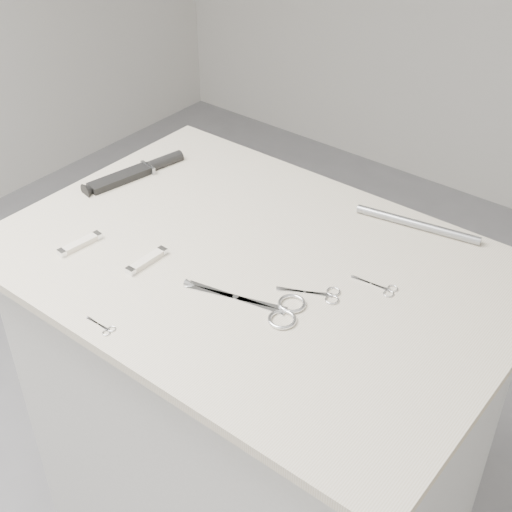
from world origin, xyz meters
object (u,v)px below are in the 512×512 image
Objects in this scene: large_shears at (268,306)px; pocket_knife_a at (80,244)px; embroidery_scissors_b at (380,287)px; tiny_scissors at (103,327)px; metal_rail at (417,224)px; pocket_knife_b at (147,260)px; sheathed_knife at (140,170)px; plinth at (255,423)px; embroidery_scissors_a at (320,294)px.

large_shears is 2.32× the size of pocket_knife_a.
large_shears is 2.53× the size of embroidery_scissors_b.
metal_rail reaches higher than tiny_scissors.
metal_rail is at bearing -38.15° from pocket_knife_b.
embroidery_scissors_b is at bearing -58.51° from pocket_knife_a.
sheathed_knife reaches higher than pocket_knife_b.
large_shears is at bearing -99.28° from sheathed_knife.
embroidery_scissors_a is at bearing -3.04° from plinth.
large_shears is 0.21m from embroidery_scissors_b.
large_shears is 2.01× the size of embroidery_scissors_a.
embroidery_scissors_a is 0.11m from embroidery_scissors_b.
embroidery_scissors_b is 0.44m from pocket_knife_b.
plinth is 0.57m from tiny_scissors.
tiny_scissors is (-0.19, -0.22, -0.00)m from large_shears.
pocket_knife_a and pocket_knife_b have the same top height.
sheathed_knife is at bearing 144.73° from large_shears.
sheathed_knife is (-0.52, 0.19, 0.01)m from large_shears.
sheathed_knife is at bearing 142.49° from embroidery_scissors_a.
embroidery_scissors_a and embroidery_scissors_b have the same top height.
embroidery_scissors_b is 0.50m from tiny_scissors.
embroidery_scissors_b and tiny_scissors have the same top height.
plinth is at bearing -123.00° from metal_rail.
large_shears reaches higher than embroidery_scissors_a.
plinth is 0.59m from metal_rail.
embroidery_scissors_b is 0.22m from metal_rail.
embroidery_scissors_a is at bearing 51.26° from tiny_scissors.
pocket_knife_a is at bearing 176.65° from large_shears.
metal_rail is at bearing 62.83° from large_shears.
embroidery_scissors_b reaches higher than plinth.
metal_rail reaches higher than plinth.
embroidery_scissors_a is 0.58m from sheathed_knife.
embroidery_scissors_a is at bearing -67.21° from pocket_knife_b.
pocket_knife_a is (-0.40, -0.08, 0.00)m from large_shears.
metal_rail is at bearing 57.00° from plinth.
large_shears is 0.40m from metal_rail.
metal_rail is at bearing 65.28° from tiny_scissors.
pocket_knife_b reaches higher than embroidery_scissors_a.
tiny_scissors is (-0.24, -0.30, -0.00)m from embroidery_scissors_a.
metal_rail is at bearing -61.00° from sheathed_knife.
tiny_scissors is (-0.31, -0.39, -0.00)m from embroidery_scissors_b.
sheathed_knife reaches higher than tiny_scissors.
large_shears reaches higher than tiny_scissors.
plinth is at bearing -167.34° from embroidery_scissors_b.
tiny_scissors is 0.26m from pocket_knife_a.
pocket_knife_b is at bearing -67.43° from pocket_knife_a.
embroidery_scissors_a is 0.43× the size of metal_rail.
sheathed_knife is 2.53× the size of pocket_knife_a.
plinth is 0.64m from sheathed_knife.
tiny_scissors is at bearing -156.46° from pocket_knife_b.
embroidery_scissors_a is 1.82× the size of tiny_scissors.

